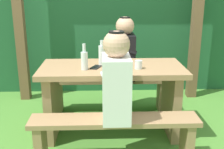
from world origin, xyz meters
name	(u,v)px	position (x,y,z in m)	size (l,w,h in m)	color
ground_plane	(112,132)	(0.00, 0.00, 0.00)	(12.00, 12.00, 0.00)	#4A8531
hedge_backdrop	(108,25)	(0.00, 1.79, 0.90)	(6.40, 1.04, 1.79)	#215931
pergola_post_left	(19,21)	(-1.14, 1.01, 1.05)	(0.12, 0.12, 2.10)	brown
pergola_post_right	(197,20)	(1.14, 1.01, 1.05)	(0.12, 0.12, 2.10)	brown
picnic_table	(112,88)	(0.00, 0.00, 0.49)	(1.40, 0.64, 0.72)	#9E7A51
bench_near	(114,131)	(0.00, -0.54, 0.30)	(1.40, 0.24, 0.42)	#9E7A51
bench_far	(110,87)	(0.00, 0.54, 0.30)	(1.40, 0.24, 0.42)	#9E7A51
person_white_shirt	(116,80)	(0.01, -0.54, 0.75)	(0.25, 0.35, 0.72)	white
person_black_coat	(125,51)	(0.17, 0.54, 0.75)	(0.25, 0.35, 0.72)	black
drinking_glass	(138,65)	(0.25, -0.10, 0.76)	(0.07, 0.07, 0.08)	silver
bottle_left	(102,54)	(-0.10, 0.07, 0.82)	(0.07, 0.07, 0.24)	silver
bottle_right	(84,60)	(-0.26, -0.11, 0.81)	(0.06, 0.06, 0.24)	silver
cell_phone	(96,67)	(-0.16, -0.05, 0.72)	(0.07, 0.14, 0.01)	black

